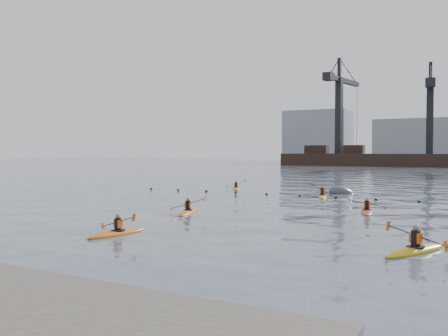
{
  "coord_description": "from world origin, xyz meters",
  "views": [
    {
      "loc": [
        10.79,
        -14.14,
        3.64
      ],
      "look_at": [
        -0.63,
        6.96,
        2.8
      ],
      "focal_mm": 38.0,
      "sensor_mm": 36.0,
      "label": 1
    }
  ],
  "objects": [
    {
      "name": "float_line",
      "position": [
        -0.5,
        22.53,
        0.03
      ],
      "size": [
        33.24,
        0.73,
        0.24
      ],
      "color": "black",
      "rests_on": "ground"
    },
    {
      "name": "mooring_buoy",
      "position": [
        0.24,
        26.83,
        0.0
      ],
      "size": [
        2.81,
        2.98,
        1.72
      ],
      "primitive_type": "ellipsoid",
      "rotation": [
        0.0,
        0.21,
        0.89
      ],
      "color": "#3F4145",
      "rests_on": "ground"
    },
    {
      "name": "kayaker_5",
      "position": [
        -9.95,
        26.61,
        0.09
      ],
      "size": [
        2.02,
        2.7,
        1.02
      ],
      "rotation": [
        0.0,
        0.0,
        0.57
      ],
      "color": "yellow",
      "rests_on": "ground"
    },
    {
      "name": "barge_pier",
      "position": [
        -0.22,
        110.0,
        1.89
      ],
      "size": [
        72.0,
        19.3,
        29.5
      ],
      "color": "black",
      "rests_on": "ground"
    },
    {
      "name": "kayaker_1",
      "position": [
        8.8,
        4.09,
        0.11
      ],
      "size": [
        2.23,
        3.52,
        1.15
      ],
      "rotation": [
        0.0,
        0.0,
        -0.44
      ],
      "color": "gold",
      "rests_on": "ground"
    },
    {
      "name": "kayaker_3",
      "position": [
        -0.19,
        22.55,
        0.1
      ],
      "size": [
        2.19,
        3.25,
        1.37
      ],
      "rotation": [
        0.0,
        0.0,
        0.34
      ],
      "color": "gold",
      "rests_on": "ground"
    },
    {
      "name": "kayaker_4",
      "position": [
        4.93,
        14.53,
        0.1
      ],
      "size": [
        2.11,
        3.24,
        1.02
      ],
      "rotation": [
        0.0,
        0.0,
        3.37
      ],
      "color": "#EE4916",
      "rests_on": "ground"
    },
    {
      "name": "kayaker_0",
      "position": [
        -3.12,
        1.79,
        0.1
      ],
      "size": [
        2.2,
        3.3,
        1.14
      ],
      "rotation": [
        0.0,
        0.0,
        -0.16
      ],
      "color": "orange",
      "rests_on": "ground"
    },
    {
      "name": "kayaker_2",
      "position": [
        -4.34,
        9.34,
        0.1
      ],
      "size": [
        2.17,
        3.3,
        1.16
      ],
      "rotation": [
        0.0,
        0.0,
        0.29
      ],
      "color": "orange",
      "rests_on": "ground"
    },
    {
      "name": "ground",
      "position": [
        0.0,
        0.0,
        0.0
      ],
      "size": [
        400.0,
        400.0,
        0.0
      ],
      "primitive_type": "plane",
      "color": "#3D4758",
      "rests_on": "ground"
    }
  ]
}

